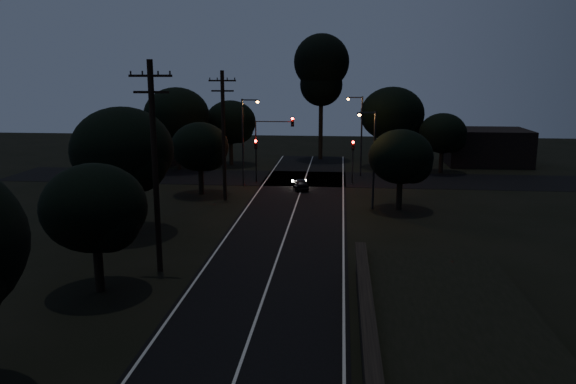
{
  "coord_description": "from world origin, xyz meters",
  "views": [
    {
      "loc": [
        3.48,
        -12.58,
        10.4
      ],
      "look_at": [
        0.0,
        24.0,
        2.5
      ],
      "focal_mm": 35.0,
      "sensor_mm": 36.0,
      "label": 1
    }
  ],
  "objects_px": {
    "signal_left": "(256,153)",
    "car": "(301,184)",
    "utility_pole_far": "(224,134)",
    "streetlight_a": "(245,136)",
    "signal_right": "(353,154)",
    "streetlight_c": "(372,153)",
    "tall_pine": "(321,69)",
    "streetlight_b": "(360,130)",
    "signal_mast": "(273,137)",
    "utility_pole_mid": "(155,165)"
  },
  "relations": [
    {
      "from": "signal_left",
      "to": "signal_right",
      "type": "bearing_deg",
      "value": 0.0
    },
    {
      "from": "streetlight_c",
      "to": "car",
      "type": "xyz_separation_m",
      "value": [
        -5.88,
        6.78,
        -3.84
      ]
    },
    {
      "from": "streetlight_a",
      "to": "car",
      "type": "height_order",
      "value": "streetlight_a"
    },
    {
      "from": "utility_pole_far",
      "to": "streetlight_c",
      "type": "relative_size",
      "value": 1.4
    },
    {
      "from": "signal_mast",
      "to": "tall_pine",
      "type": "bearing_deg",
      "value": 75.38
    },
    {
      "from": "utility_pole_far",
      "to": "signal_mast",
      "type": "xyz_separation_m",
      "value": [
        3.09,
        7.99,
        -1.15
      ]
    },
    {
      "from": "signal_left",
      "to": "streetlight_c",
      "type": "relative_size",
      "value": 0.55
    },
    {
      "from": "utility_pole_far",
      "to": "tall_pine",
      "type": "height_order",
      "value": "tall_pine"
    },
    {
      "from": "utility_pole_mid",
      "to": "signal_mast",
      "type": "height_order",
      "value": "utility_pole_mid"
    },
    {
      "from": "utility_pole_mid",
      "to": "signal_right",
      "type": "xyz_separation_m",
      "value": [
        10.6,
        24.99,
        -2.9
      ]
    },
    {
      "from": "streetlight_a",
      "to": "car",
      "type": "bearing_deg",
      "value": -13.11
    },
    {
      "from": "signal_left",
      "to": "streetlight_a",
      "type": "bearing_deg",
      "value": -109.59
    },
    {
      "from": "car",
      "to": "signal_right",
      "type": "bearing_deg",
      "value": -156.66
    },
    {
      "from": "streetlight_a",
      "to": "streetlight_c",
      "type": "bearing_deg",
      "value": -35.69
    },
    {
      "from": "streetlight_a",
      "to": "streetlight_c",
      "type": "xyz_separation_m",
      "value": [
        11.14,
        -8.0,
        -0.29
      ]
    },
    {
      "from": "signal_right",
      "to": "signal_mast",
      "type": "height_order",
      "value": "signal_mast"
    },
    {
      "from": "tall_pine",
      "to": "signal_mast",
      "type": "height_order",
      "value": "tall_pine"
    },
    {
      "from": "signal_mast",
      "to": "car",
      "type": "bearing_deg",
      "value": -48.31
    },
    {
      "from": "utility_pole_far",
      "to": "streetlight_c",
      "type": "height_order",
      "value": "utility_pole_far"
    },
    {
      "from": "streetlight_b",
      "to": "utility_pole_mid",
      "type": "bearing_deg",
      "value": -111.3
    },
    {
      "from": "utility_pole_far",
      "to": "signal_right",
      "type": "distance_m",
      "value": 13.53
    },
    {
      "from": "utility_pole_far",
      "to": "car",
      "type": "bearing_deg",
      "value": 38.76
    },
    {
      "from": "tall_pine",
      "to": "signal_left",
      "type": "relative_size",
      "value": 3.61
    },
    {
      "from": "streetlight_a",
      "to": "streetlight_b",
      "type": "distance_m",
      "value": 12.19
    },
    {
      "from": "signal_right",
      "to": "streetlight_c",
      "type": "xyz_separation_m",
      "value": [
        1.23,
        -9.99,
        1.51
      ]
    },
    {
      "from": "tall_pine",
      "to": "streetlight_b",
      "type": "bearing_deg",
      "value": -68.62
    },
    {
      "from": "utility_pole_far",
      "to": "signal_right",
      "type": "height_order",
      "value": "utility_pole_far"
    },
    {
      "from": "signal_right",
      "to": "car",
      "type": "xyz_separation_m",
      "value": [
        -4.65,
        -3.21,
        -2.32
      ]
    },
    {
      "from": "signal_left",
      "to": "streetlight_c",
      "type": "xyz_separation_m",
      "value": [
        10.43,
        -9.99,
        1.51
      ]
    },
    {
      "from": "streetlight_b",
      "to": "car",
      "type": "relative_size",
      "value": 2.66
    },
    {
      "from": "tall_pine",
      "to": "signal_right",
      "type": "bearing_deg",
      "value": -76.51
    },
    {
      "from": "signal_left",
      "to": "signal_right",
      "type": "height_order",
      "value": "same"
    },
    {
      "from": "utility_pole_far",
      "to": "streetlight_a",
      "type": "xyz_separation_m",
      "value": [
        0.69,
        6.0,
        -0.85
      ]
    },
    {
      "from": "utility_pole_mid",
      "to": "tall_pine",
      "type": "height_order",
      "value": "tall_pine"
    },
    {
      "from": "utility_pole_far",
      "to": "streetlight_a",
      "type": "distance_m",
      "value": 6.1
    },
    {
      "from": "utility_pole_far",
      "to": "tall_pine",
      "type": "bearing_deg",
      "value": 73.07
    },
    {
      "from": "car",
      "to": "utility_pole_mid",
      "type": "bearing_deg",
      "value": 63.43
    },
    {
      "from": "signal_right",
      "to": "streetlight_b",
      "type": "distance_m",
      "value": 4.45
    },
    {
      "from": "streetlight_b",
      "to": "tall_pine",
      "type": "bearing_deg",
      "value": 111.38
    },
    {
      "from": "streetlight_a",
      "to": "utility_pole_mid",
      "type": "bearing_deg",
      "value": -91.73
    },
    {
      "from": "signal_right",
      "to": "utility_pole_far",
      "type": "bearing_deg",
      "value": -143.0
    },
    {
      "from": "signal_left",
      "to": "signal_mast",
      "type": "height_order",
      "value": "signal_mast"
    },
    {
      "from": "utility_pole_far",
      "to": "signal_mast",
      "type": "relative_size",
      "value": 1.68
    },
    {
      "from": "tall_pine",
      "to": "car",
      "type": "relative_size",
      "value": 4.91
    },
    {
      "from": "utility_pole_mid",
      "to": "streetlight_b",
      "type": "distance_m",
      "value": 31.15
    },
    {
      "from": "utility_pole_far",
      "to": "car",
      "type": "xyz_separation_m",
      "value": [
        5.95,
        4.78,
        -4.97
      ]
    },
    {
      "from": "signal_right",
      "to": "streetlight_b",
      "type": "xyz_separation_m",
      "value": [
        0.71,
        4.01,
        1.8
      ]
    },
    {
      "from": "signal_left",
      "to": "car",
      "type": "relative_size",
      "value": 1.36
    },
    {
      "from": "signal_mast",
      "to": "car",
      "type": "distance_m",
      "value": 5.76
    },
    {
      "from": "utility_pole_mid",
      "to": "signal_mast",
      "type": "distance_m",
      "value": 25.22
    }
  ]
}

